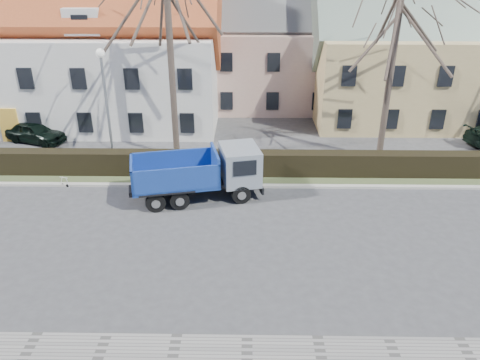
{
  "coord_description": "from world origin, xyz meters",
  "views": [
    {
      "loc": [
        2.18,
        -17.18,
        10.93
      ],
      "look_at": [
        1.86,
        2.1,
        1.6
      ],
      "focal_mm": 35.0,
      "sensor_mm": 36.0,
      "label": 1
    }
  ],
  "objects_px": {
    "dump_truck": "(192,174)",
    "streetlight": "(108,110)",
    "parked_car_a": "(35,132)",
    "cart_frame": "(61,181)"
  },
  "relations": [
    {
      "from": "dump_truck",
      "to": "streetlight",
      "type": "height_order",
      "value": "streetlight"
    },
    {
      "from": "streetlight",
      "to": "parked_car_a",
      "type": "distance_m",
      "value": 7.63
    },
    {
      "from": "cart_frame",
      "to": "parked_car_a",
      "type": "height_order",
      "value": "parked_car_a"
    },
    {
      "from": "dump_truck",
      "to": "parked_car_a",
      "type": "bearing_deg",
      "value": 132.62
    },
    {
      "from": "dump_truck",
      "to": "cart_frame",
      "type": "relative_size",
      "value": 9.78
    },
    {
      "from": "dump_truck",
      "to": "parked_car_a",
      "type": "height_order",
      "value": "dump_truck"
    },
    {
      "from": "dump_truck",
      "to": "cart_frame",
      "type": "distance_m",
      "value": 7.18
    },
    {
      "from": "parked_car_a",
      "to": "dump_truck",
      "type": "bearing_deg",
      "value": -103.82
    },
    {
      "from": "dump_truck",
      "to": "streetlight",
      "type": "distance_m",
      "value": 6.45
    },
    {
      "from": "dump_truck",
      "to": "cart_frame",
      "type": "height_order",
      "value": "dump_truck"
    }
  ]
}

